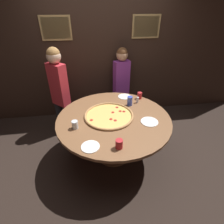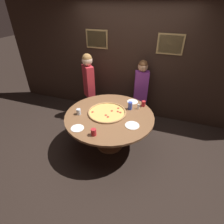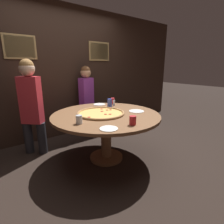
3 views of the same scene
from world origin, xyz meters
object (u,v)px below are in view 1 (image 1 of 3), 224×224
(white_plate_left_side, at_px, (149,122))
(white_plate_right_side, at_px, (90,147))
(giant_pizza, at_px, (109,115))
(diner_far_right, at_px, (59,87))
(white_plate_near_front, at_px, (124,97))
(condiment_shaker, at_px, (138,100))
(diner_side_right, at_px, (121,80))
(drink_cup_by_shaker, at_px, (130,101))
(drink_cup_far_right, at_px, (119,144))
(drink_cup_centre_back, at_px, (140,95))
(dining_table, at_px, (114,125))
(drink_cup_far_left, at_px, (75,125))

(white_plate_left_side, height_order, white_plate_right_side, same)
(giant_pizza, bearing_deg, diner_far_right, 132.50)
(white_plate_near_front, distance_m, diner_far_right, 1.16)
(condiment_shaker, xyz_separation_m, diner_side_right, (-0.12, 0.80, 0.03))
(drink_cup_by_shaker, bearing_deg, drink_cup_far_right, -109.93)
(white_plate_left_side, distance_m, condiment_shaker, 0.56)
(white_plate_near_front, xyz_separation_m, condiment_shaker, (0.17, -0.23, 0.05))
(drink_cup_far_right, height_order, drink_cup_centre_back, drink_cup_far_right)
(white_plate_left_side, bearing_deg, diner_side_right, 95.81)
(white_plate_near_front, relative_size, diner_far_right, 0.14)
(white_plate_left_side, distance_m, white_plate_right_side, 0.90)
(drink_cup_by_shaker, distance_m, condiment_shaker, 0.16)
(condiment_shaker, relative_size, diner_far_right, 0.06)
(dining_table, relative_size, drink_cup_far_right, 14.41)
(drink_cup_far_right, xyz_separation_m, condiment_shaker, (0.48, 0.98, -0.01))
(drink_cup_centre_back, distance_m, diner_far_right, 1.41)
(dining_table, bearing_deg, condiment_shaker, 39.98)
(white_plate_right_side, bearing_deg, drink_cup_centre_back, 50.62)
(diner_side_right, bearing_deg, drink_cup_by_shaker, 72.32)
(drink_cup_far_right, relative_size, diner_side_right, 0.08)
(condiment_shaker, height_order, diner_side_right, diner_side_right)
(dining_table, relative_size, diner_far_right, 1.05)
(drink_cup_centre_back, bearing_deg, condiment_shaker, -117.64)
(drink_cup_by_shaker, bearing_deg, condiment_shaker, 23.64)
(giant_pizza, height_order, diner_side_right, diner_side_right)
(giant_pizza, bearing_deg, dining_table, -36.28)
(giant_pizza, relative_size, drink_cup_far_right, 6.34)
(drink_cup_by_shaker, distance_m, diner_far_right, 1.28)
(dining_table, relative_size, white_plate_left_side, 6.78)
(white_plate_left_side, height_order, diner_side_right, diner_side_right)
(drink_cup_centre_back, xyz_separation_m, diner_side_right, (-0.19, 0.66, 0.02))
(giant_pizza, bearing_deg, drink_cup_by_shaker, 36.07)
(drink_cup_far_left, bearing_deg, drink_cup_by_shaker, 30.04)
(dining_table, height_order, drink_cup_far_left, drink_cup_far_left)
(diner_far_right, bearing_deg, condiment_shaker, -158.57)
(drink_cup_centre_back, bearing_deg, giant_pizza, -141.39)
(drink_cup_by_shaker, bearing_deg, diner_far_right, 153.10)
(drink_cup_far_right, relative_size, condiment_shaker, 1.16)
(giant_pizza, height_order, drink_cup_far_right, drink_cup_far_right)
(drink_cup_centre_back, height_order, diner_side_right, diner_side_right)
(drink_cup_by_shaker, height_order, drink_cup_far_right, drink_cup_by_shaker)
(drink_cup_far_right, bearing_deg, drink_cup_far_left, 138.76)
(drink_cup_by_shaker, relative_size, drink_cup_far_left, 1.39)
(dining_table, bearing_deg, drink_cup_far_right, -92.95)
(drink_cup_centre_back, bearing_deg, dining_table, -135.45)
(drink_cup_centre_back, distance_m, white_plate_near_front, 0.26)
(giant_pizza, height_order, white_plate_right_side, giant_pizza)
(white_plate_left_side, xyz_separation_m, diner_far_right, (-1.31, 1.07, 0.13))
(white_plate_left_side, bearing_deg, drink_cup_far_right, -139.20)
(dining_table, relative_size, diner_side_right, 1.12)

